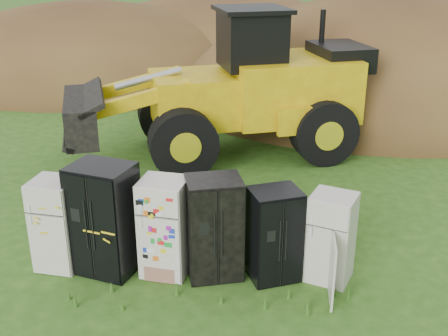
% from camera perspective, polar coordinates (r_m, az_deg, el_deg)
% --- Properties ---
extents(ground, '(120.00, 120.00, 0.00)m').
position_cam_1_polar(ground, '(10.12, -3.29, -10.45)').
color(ground, '#284F15').
rests_on(ground, ground).
extents(fridge_leftmost, '(0.82, 0.79, 1.66)m').
position_cam_1_polar(fridge_leftmost, '(10.31, -16.58, -5.46)').
color(fridge_leftmost, silver).
rests_on(fridge_leftmost, ground).
extents(fridge_black_side, '(1.22, 1.08, 1.98)m').
position_cam_1_polar(fridge_black_side, '(9.92, -12.04, -5.09)').
color(fridge_black_side, black).
rests_on(fridge_black_side, ground).
extents(fridge_sticker, '(0.87, 0.82, 1.75)m').
position_cam_1_polar(fridge_sticker, '(9.74, -6.02, -5.99)').
color(fridge_sticker, silver).
rests_on(fridge_sticker, ground).
extents(fridge_dark_mid, '(1.08, 0.96, 1.80)m').
position_cam_1_polar(fridge_dark_mid, '(9.61, -1.00, -6.09)').
color(fridge_dark_mid, black).
rests_on(fridge_dark_mid, ground).
extents(fridge_black_right, '(1.01, 0.94, 1.64)m').
position_cam_1_polar(fridge_black_right, '(9.60, 5.11, -6.75)').
color(fridge_black_right, black).
rests_on(fridge_black_right, ground).
extents(fridge_open_door, '(0.91, 0.88, 1.57)m').
position_cam_1_polar(fridge_open_door, '(9.71, 10.82, -6.97)').
color(fridge_open_door, silver).
rests_on(fridge_open_door, ground).
extents(wheel_loader, '(8.65, 5.62, 3.89)m').
position_cam_1_polar(wheel_loader, '(14.84, -0.92, 8.44)').
color(wheel_loader, yellow).
rests_on(wheel_loader, ground).
extents(dirt_mound_right, '(14.08, 10.33, 7.62)m').
position_cam_1_polar(dirt_mound_right, '(20.73, 15.38, 6.05)').
color(dirt_mound_right, '#4A2B17').
rests_on(dirt_mound_right, ground).
extents(dirt_mound_left, '(14.95, 11.21, 6.30)m').
position_cam_1_polar(dirt_mound_left, '(25.27, -13.26, 9.04)').
color(dirt_mound_left, '#4A2B17').
rests_on(dirt_mound_left, ground).
extents(dirt_mound_back, '(17.21, 11.47, 6.40)m').
position_cam_1_polar(dirt_mound_back, '(26.81, 0.14, 10.34)').
color(dirt_mound_back, '#4A2B17').
rests_on(dirt_mound_back, ground).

